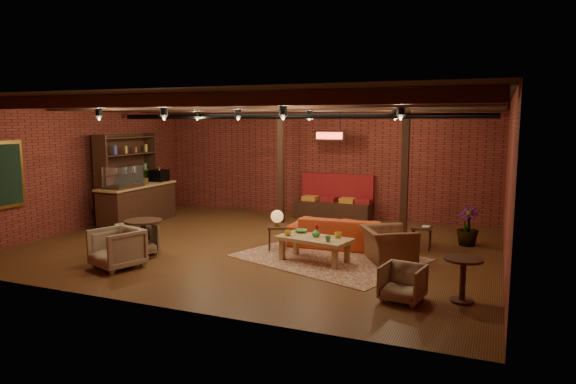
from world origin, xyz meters
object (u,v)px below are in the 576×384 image
at_px(sofa, 343,232).
at_px(plant_tall, 470,188).
at_px(coffee_table, 314,240).
at_px(round_table_left, 144,232).
at_px(armchair_a, 137,238).
at_px(side_table_book, 422,228).
at_px(armchair_right, 388,239).
at_px(armchair_far, 403,281).
at_px(round_table_right, 463,273).
at_px(side_table_lamp, 277,219).
at_px(armchair_b, 117,246).

height_order(sofa, plant_tall, plant_tall).
relative_size(coffee_table, round_table_left, 1.99).
distance_m(sofa, coffee_table, 1.34).
bearing_deg(armchair_a, plant_tall, -26.84).
relative_size(armchair_a, side_table_book, 1.45).
height_order(armchair_right, side_table_book, armchair_right).
xyz_separation_m(coffee_table, round_table_left, (-3.27, -1.03, 0.09)).
distance_m(armchair_a, armchair_right, 5.07).
distance_m(round_table_left, armchair_far, 5.30).
bearing_deg(coffee_table, side_table_book, 45.54).
height_order(armchair_a, round_table_right, armchair_a).
distance_m(round_table_left, round_table_right, 6.12).
relative_size(coffee_table, plant_tall, 0.60).
bearing_deg(side_table_lamp, plant_tall, 26.82).
bearing_deg(round_table_right, plant_tall, 92.17).
xyz_separation_m(round_table_left, armchair_a, (-0.23, 0.08, -0.16)).
xyz_separation_m(round_table_left, round_table_right, (6.12, -0.24, -0.06)).
relative_size(round_table_left, armchair_far, 1.23).
bearing_deg(armchair_right, side_table_book, -50.02).
bearing_deg(armchair_a, side_table_book, -28.43).
bearing_deg(armchair_a, side_table_lamp, -23.16).
bearing_deg(armchair_b, armchair_far, 22.20).
bearing_deg(round_table_right, armchair_b, -174.83).
bearing_deg(armchair_far, plant_tall, 89.80).
bearing_deg(side_table_lamp, armchair_a, -146.99).
bearing_deg(plant_tall, round_table_right, -87.83).
bearing_deg(round_table_left, armchair_a, 160.33).
xyz_separation_m(round_table_right, armchair_far, (-0.85, -0.30, -0.15)).
distance_m(armchair_b, side_table_book, 6.26).
bearing_deg(armchair_b, coffee_table, 48.71).
relative_size(armchair_a, plant_tall, 0.29).
relative_size(armchair_right, plant_tall, 0.40).
relative_size(sofa, armchair_a, 3.16).
bearing_deg(side_table_lamp, coffee_table, -30.77).
xyz_separation_m(sofa, plant_tall, (2.50, 1.22, 0.95)).
relative_size(coffee_table, armchair_b, 1.85).
bearing_deg(round_table_left, coffee_table, 17.49).
bearing_deg(armchair_b, round_table_left, 109.73).
relative_size(sofa, armchair_b, 2.79).
bearing_deg(armchair_right, coffee_table, 82.29).
bearing_deg(sofa, armchair_right, 143.57).
bearing_deg(armchair_far, round_table_right, 29.22).
xyz_separation_m(round_table_left, plant_tall, (5.97, 3.57, 0.76)).
relative_size(side_table_lamp, armchair_b, 1.03).
bearing_deg(side_table_book, armchair_far, -86.87).
bearing_deg(coffee_table, armchair_b, -150.79).
distance_m(side_table_lamp, armchair_far, 3.79).
relative_size(armchair_b, side_table_book, 1.65).
bearing_deg(side_table_book, round_table_left, -150.49).
relative_size(armchair_a, armchair_b, 0.88).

